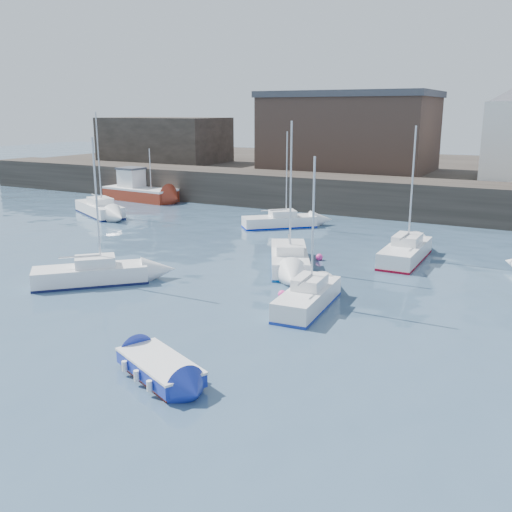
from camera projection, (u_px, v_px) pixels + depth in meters
The scene contains 15 objects.
water at pixel (85, 380), 18.69m from camera, with size 220.00×220.00×0.00m, color #2D4760.
quay_wall at pixel (383, 197), 48.26m from camera, with size 90.00×5.00×3.00m, color #28231E.
land_strip at pixel (428, 177), 63.69m from camera, with size 90.00×32.00×2.80m, color #28231E.
warehouse at pixel (349, 131), 56.57m from camera, with size 16.40×10.40×7.60m.
bldg_west at pixel (164, 140), 66.04m from camera, with size 14.00×8.00×5.00m.
blue_dinghy at pixel (160, 368), 18.74m from camera, with size 3.85×2.84×0.67m.
fishing_boat at pixel (139, 190), 56.10m from camera, with size 7.89×3.56×5.07m.
sailboat_a at pixel (91, 274), 28.97m from camera, with size 5.30×5.24×7.34m.
sailboat_b at pixel (289, 258), 32.13m from camera, with size 4.60×6.50×8.06m.
sailboat_c at pixel (308, 297), 25.38m from camera, with size 1.97×5.18×6.69m.
sailboat_e at pixel (100, 209), 48.09m from camera, with size 6.80×4.94×8.47m.
sailboat_f at pixel (406, 252), 33.44m from camera, with size 1.95×5.98×7.76m.
sailboat_h at pixel (280, 221), 43.15m from camera, with size 5.31×4.98×7.11m.
buoy_mid at pixel (282, 298), 26.91m from camera, with size 0.39×0.39×0.39m, color #FF369A.
buoy_far at pixel (319, 260), 33.70m from camera, with size 0.40×0.40×0.40m, color #FF369A.
Camera 1 is at (13.00, -12.46, 8.58)m, focal length 40.00 mm.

